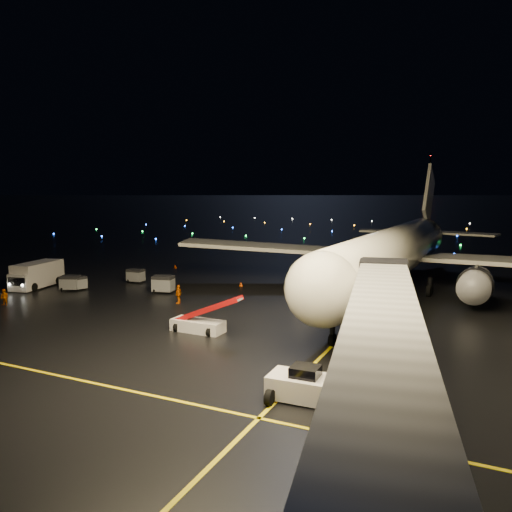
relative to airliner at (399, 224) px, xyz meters
The scene contains 20 objects.
ground 274.19m from the airliner, 92.67° to the left, with size 2000.00×2000.00×0.00m, color black.
lane_centre 13.56m from the airliner, 94.02° to the right, with size 0.25×80.00×0.02m, color yellow.
lane_cross 41.05m from the airliner, 116.16° to the right, with size 60.00×0.25×0.02m, color yellow.
airliner is the anchor object (origin of this frame).
pushback_tug 33.76m from the airliner, 89.02° to the right, with size 4.01×2.10×1.91m, color silver.
belt_loader 27.60m from the airliner, 115.92° to the right, with size 6.38×1.74×3.09m, color silver, non-canonical shape.
service_truck 42.39m from the airliner, 157.21° to the right, with size 2.57×8.14×3.00m, color silver.
crew_b 42.43m from the airliner, 144.09° to the right, with size 0.82×0.64×1.69m, color #E26403.
crew_c 25.87m from the airliner, 138.86° to the right, with size 1.13×0.47×1.93m, color #E26403.
safety_cone_0 14.61m from the airliner, 129.33° to the right, with size 0.41×0.41×0.46m, color #FB4804.
safety_cone_1 11.33m from the airliner, 158.55° to the right, with size 0.46×0.46×0.53m, color #FB4804.
safety_cone_2 19.56m from the airliner, 161.84° to the right, with size 0.43×0.43×0.49m, color #FB4804.
safety_cone_3 33.08m from the airliner, behind, with size 0.47×0.47×0.53m, color #FB4804.
radio_mast 717.91m from the airliner, 95.82° to the left, with size 1.80×1.80×64.00m, color black.
taxiway_lights 81.15m from the airliner, 99.11° to the left, with size 164.00×92.00×0.36m, color black, non-canonical shape.
baggage_cart_0 27.41m from the airliner, 151.46° to the right, with size 2.23×1.56×1.89m, color gray.
baggage_cart_1 32.18m from the airliner, 163.39° to the right, with size 1.94×1.36×1.65m, color gray.
baggage_cart_2 37.31m from the airliner, 155.25° to the right, with size 1.83×1.28×1.55m, color gray.
baggage_cart_3 38.02m from the airliner, 154.36° to the right, with size 1.99×1.39×1.69m, color gray.
baggage_cart_4 42.56m from the airliner, 160.77° to the right, with size 2.14×1.50×1.82m, color gray.
Camera 1 is at (21.94, -31.60, 11.43)m, focal length 35.00 mm.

